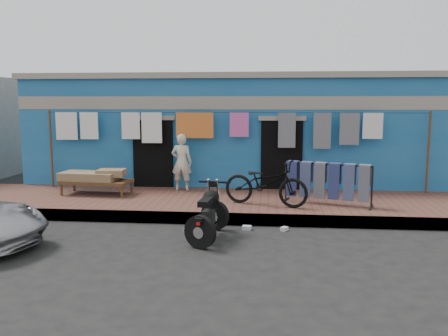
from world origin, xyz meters
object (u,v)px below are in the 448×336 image
(motorcycle, at_px, (208,212))
(jeans_rack, at_px, (327,183))
(seated_person, at_px, (182,162))
(charpoy, at_px, (97,182))
(bicycle, at_px, (266,178))

(motorcycle, xyz_separation_m, jeans_rack, (2.47, 2.15, 0.23))
(seated_person, distance_m, motorcycle, 3.77)
(motorcycle, bearing_deg, charpoy, 144.22)
(bicycle, xyz_separation_m, charpoy, (-4.28, 0.88, -0.32))
(jeans_rack, bearing_deg, seated_person, 158.96)
(seated_person, distance_m, bicycle, 2.78)
(motorcycle, distance_m, charpoy, 4.26)
(bicycle, bearing_deg, jeans_rack, -61.52)
(charpoy, height_order, jeans_rack, jeans_rack)
(charpoy, bearing_deg, seated_person, 20.57)
(seated_person, xyz_separation_m, charpoy, (-2.04, -0.77, -0.44))
(seated_person, relative_size, motorcycle, 0.91)
(seated_person, bearing_deg, jeans_rack, 160.14)
(charpoy, bearing_deg, jeans_rack, -6.36)
(seated_person, distance_m, charpoy, 2.23)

